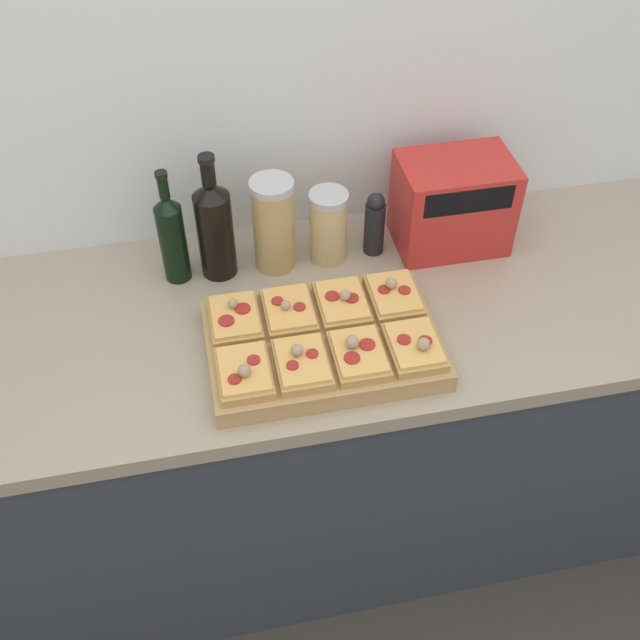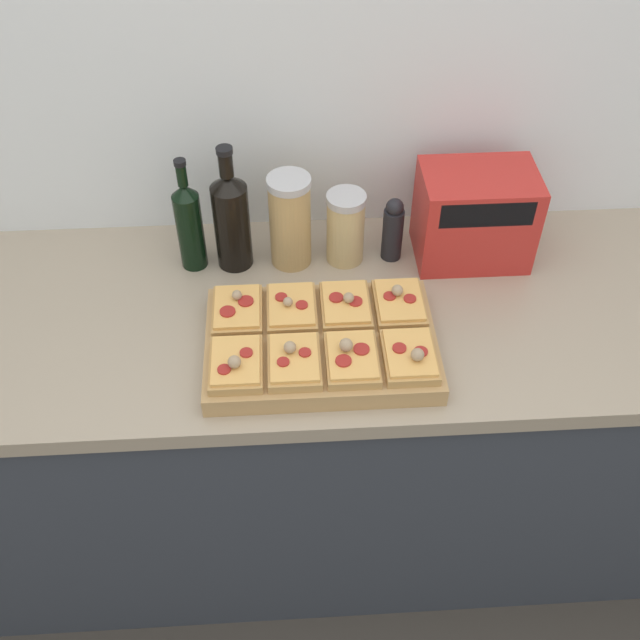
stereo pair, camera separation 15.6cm
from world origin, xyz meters
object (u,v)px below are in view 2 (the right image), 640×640
(pepper_mill, at_px, (393,229))
(cutting_board, at_px, (321,344))
(olive_oil_bottle, at_px, (189,224))
(wine_bottle, at_px, (231,219))
(grain_jar_short, at_px, (345,228))
(grain_jar_tall, at_px, (290,221))
(toaster_oven, at_px, (475,216))

(pepper_mill, bearing_deg, cutting_board, -121.76)
(olive_oil_bottle, xyz_separation_m, wine_bottle, (0.10, 0.00, 0.01))
(wine_bottle, bearing_deg, grain_jar_short, 0.00)
(wine_bottle, distance_m, grain_jar_tall, 0.13)
(cutting_board, distance_m, toaster_oven, 0.49)
(wine_bottle, relative_size, pepper_mill, 1.90)
(olive_oil_bottle, distance_m, wine_bottle, 0.10)
(cutting_board, distance_m, grain_jar_short, 0.32)
(cutting_board, height_order, olive_oil_bottle, olive_oil_bottle)
(cutting_board, relative_size, wine_bottle, 1.53)
(grain_jar_short, bearing_deg, toaster_oven, -0.16)
(pepper_mill, bearing_deg, grain_jar_short, -180.00)
(toaster_oven, bearing_deg, olive_oil_bottle, 179.93)
(olive_oil_bottle, xyz_separation_m, grain_jar_tall, (0.23, 0.00, -0.00))
(grain_jar_short, xyz_separation_m, pepper_mill, (0.11, 0.00, -0.01))
(cutting_board, xyz_separation_m, olive_oil_bottle, (-0.28, 0.30, 0.10))
(cutting_board, height_order, grain_jar_tall, grain_jar_tall)
(olive_oil_bottle, distance_m, pepper_mill, 0.47)
(grain_jar_tall, bearing_deg, toaster_oven, -0.11)
(wine_bottle, height_order, grain_jar_tall, wine_bottle)
(grain_jar_short, xyz_separation_m, toaster_oven, (0.30, -0.00, 0.02))
(wine_bottle, xyz_separation_m, grain_jar_tall, (0.13, 0.00, -0.01))
(cutting_board, relative_size, olive_oil_bottle, 1.67)
(grain_jar_short, height_order, toaster_oven, toaster_oven)
(cutting_board, height_order, toaster_oven, toaster_oven)
(pepper_mill, xyz_separation_m, toaster_oven, (0.19, -0.00, 0.03))
(wine_bottle, bearing_deg, olive_oil_bottle, 180.00)
(grain_jar_tall, relative_size, toaster_oven, 0.81)
(olive_oil_bottle, height_order, grain_jar_short, olive_oil_bottle)
(grain_jar_tall, height_order, grain_jar_short, grain_jar_tall)
(grain_jar_short, bearing_deg, cutting_board, -104.04)
(cutting_board, relative_size, grain_jar_short, 2.65)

